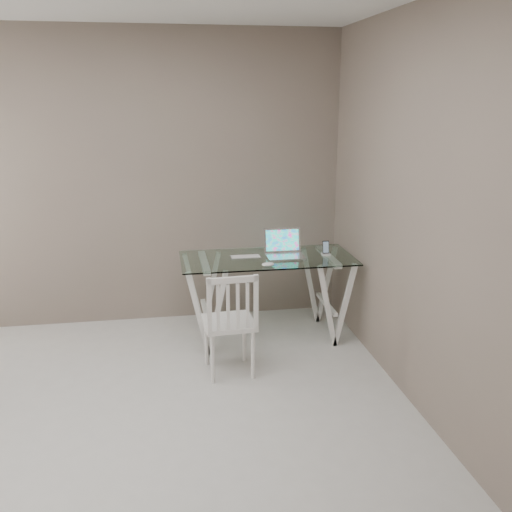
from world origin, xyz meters
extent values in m
plane|color=#B4B2AD|center=(0.00, 0.00, 0.00)|extent=(4.50, 4.50, 0.00)
cube|color=#72645A|center=(0.00, 2.25, 1.35)|extent=(4.00, 0.02, 2.70)
cube|color=#72645A|center=(2.00, 0.00, 1.35)|extent=(0.02, 4.50, 2.70)
cube|color=silver|center=(1.20, 1.61, 0.74)|extent=(1.50, 0.70, 0.01)
cube|color=silver|center=(0.65, 1.61, 0.36)|extent=(0.24, 0.62, 0.72)
cube|color=silver|center=(1.75, 1.61, 0.36)|extent=(0.24, 0.62, 0.72)
cube|color=silver|center=(0.78, 1.01, 0.41)|extent=(0.41, 0.41, 0.04)
cylinder|color=silver|center=(0.64, 0.84, 0.20)|extent=(0.03, 0.03, 0.39)
cylinder|color=silver|center=(0.95, 0.86, 0.20)|extent=(0.03, 0.03, 0.39)
cylinder|color=silver|center=(0.62, 1.15, 0.20)|extent=(0.03, 0.03, 0.39)
cylinder|color=silver|center=(0.93, 1.17, 0.20)|extent=(0.03, 0.03, 0.39)
cube|color=silver|center=(0.79, 0.83, 0.63)|extent=(0.39, 0.05, 0.43)
cube|color=silver|center=(1.36, 1.59, 0.75)|extent=(0.33, 0.23, 0.01)
cube|color=#19D899|center=(1.36, 1.72, 0.87)|extent=(0.33, 0.05, 0.22)
cube|color=silver|center=(1.01, 1.65, 0.75)|extent=(0.27, 0.12, 0.01)
ellipsoid|color=white|center=(1.16, 1.35, 0.76)|extent=(0.11, 0.06, 0.03)
cube|color=white|center=(1.72, 1.60, 0.75)|extent=(0.07, 0.07, 0.02)
cube|color=black|center=(1.72, 1.61, 0.82)|extent=(0.06, 0.03, 0.11)
camera|label=1|loc=(0.30, -3.07, 2.11)|focal=40.00mm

